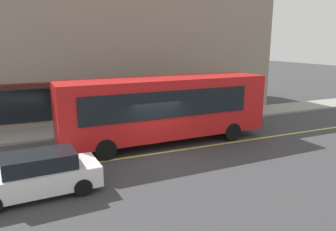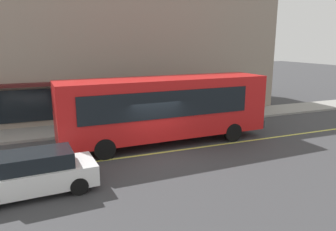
# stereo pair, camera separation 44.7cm
# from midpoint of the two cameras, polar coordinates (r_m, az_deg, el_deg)

# --- Properties ---
(ground) EXTENTS (120.00, 120.00, 0.00)m
(ground) POSITION_cam_midpoint_polar(r_m,az_deg,el_deg) (15.74, -2.64, -6.74)
(ground) COLOR #38383A
(sidewalk) EXTENTS (80.00, 2.85, 0.15)m
(sidewalk) POSITION_cam_midpoint_polar(r_m,az_deg,el_deg) (20.87, -8.22, -1.69)
(sidewalk) COLOR gray
(sidewalk) RESTS_ON ground
(lane_centre_stripe) EXTENTS (36.00, 0.16, 0.01)m
(lane_centre_stripe) POSITION_cam_midpoint_polar(r_m,az_deg,el_deg) (15.74, -2.64, -6.72)
(lane_centre_stripe) COLOR #D8D14C
(lane_centre_stripe) RESTS_ON ground
(storefront_building) EXTENTS (26.57, 11.76, 9.21)m
(storefront_building) POSITION_cam_midpoint_polar(r_m,az_deg,el_deg) (26.91, -13.96, 11.09)
(storefront_building) COLOR gray
(storefront_building) RESTS_ON ground
(bus) EXTENTS (11.19, 2.83, 3.50)m
(bus) POSITION_cam_midpoint_polar(r_m,az_deg,el_deg) (16.79, -1.17, 1.56)
(bus) COLOR red
(bus) RESTS_ON ground
(car_white) EXTENTS (4.40, 2.06, 1.52)m
(car_white) POSITION_cam_midpoint_polar(r_m,az_deg,el_deg) (12.43, -23.19, -9.67)
(car_white) COLOR white
(car_white) RESTS_ON ground
(pedestrian_at_corner) EXTENTS (0.34, 0.34, 1.64)m
(pedestrian_at_corner) POSITION_cam_midpoint_polar(r_m,az_deg,el_deg) (24.07, 11.17, 2.72)
(pedestrian_at_corner) COLOR black
(pedestrian_at_corner) RESTS_ON sidewalk
(pedestrian_by_curb) EXTENTS (0.34, 0.34, 1.74)m
(pedestrian_by_curb) POSITION_cam_midpoint_polar(r_m,az_deg,el_deg) (22.37, 1.44, 2.37)
(pedestrian_by_curb) COLOR black
(pedestrian_by_curb) RESTS_ON sidewalk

